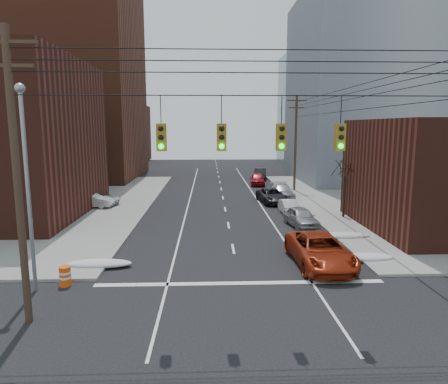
{
  "coord_description": "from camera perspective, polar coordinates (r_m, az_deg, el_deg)",
  "views": [
    {
      "loc": [
        -1.47,
        -11.77,
        7.49
      ],
      "look_at": [
        -0.43,
        15.52,
        3.0
      ],
      "focal_mm": 32.0,
      "sensor_mm": 36.0,
      "label": 1
    }
  ],
  "objects": [
    {
      "name": "parked_car_b",
      "position": [
        34.87,
        9.31,
        -2.17
      ],
      "size": [
        1.41,
        3.74,
        1.22
      ],
      "primitive_type": "imported",
      "rotation": [
        0.0,
        0.0,
        0.03
      ],
      "color": "silver",
      "rests_on": "ground"
    },
    {
      "name": "utility_pole_far",
      "position": [
        46.87,
        10.19,
        7.11
      ],
      "size": [
        2.2,
        0.28,
        11.0
      ],
      "color": "#473323",
      "rests_on": "ground"
    },
    {
      "name": "red_pickup",
      "position": [
        22.53,
        13.54,
        -8.11
      ],
      "size": [
        3.0,
        6.12,
        1.67
      ],
      "primitive_type": "imported",
      "rotation": [
        0.0,
        0.0,
        0.04
      ],
      "color": "maroon",
      "rests_on": "ground"
    },
    {
      "name": "building_brick_tall",
      "position": [
        64.31,
        -23.55,
        15.29
      ],
      "size": [
        24.0,
        20.0,
        30.0
      ],
      "primitive_type": "cube",
      "color": "brown",
      "rests_on": "ground"
    },
    {
      "name": "bare_tree",
      "position": [
        34.03,
        16.81,
        0.2
      ],
      "size": [
        2.09,
        2.2,
        4.93
      ],
      "color": "black",
      "rests_on": "ground"
    },
    {
      "name": "utility_pole_left",
      "position": [
        16.44,
        -27.49,
        2.33
      ],
      "size": [
        2.2,
        0.28,
        11.0
      ],
      "color": "#473323",
      "rests_on": "ground"
    },
    {
      "name": "snow_nw",
      "position": [
        22.79,
        -17.39,
        -9.73
      ],
      "size": [
        3.5,
        1.08,
        0.42
      ],
      "primitive_type": "ellipsoid",
      "color": "silver",
      "rests_on": "ground"
    },
    {
      "name": "snow_ne",
      "position": [
        24.17,
        19.72,
        -8.76
      ],
      "size": [
        3.0,
        1.08,
        0.42
      ],
      "primitive_type": "ellipsoid",
      "color": "silver",
      "rests_on": "ground"
    },
    {
      "name": "building_brick_far",
      "position": [
        89.22,
        -18.31,
        7.92
      ],
      "size": [
        22.0,
        18.0,
        12.0
      ],
      "primitive_type": "cube",
      "color": "#4C2016",
      "rests_on": "ground"
    },
    {
      "name": "traffic_signals",
      "position": [
        14.82,
        3.93,
        8.07
      ],
      "size": [
        17.0,
        0.42,
        2.02
      ],
      "color": "black",
      "rests_on": "ground"
    },
    {
      "name": "lot_car_b",
      "position": [
        39.81,
        -17.64,
        -0.84
      ],
      "size": [
        4.8,
        3.31,
        1.22
      ],
      "primitive_type": "imported",
      "rotation": [
        0.0,
        0.0,
        1.25
      ],
      "color": "silver",
      "rests_on": "sidewalk_nw"
    },
    {
      "name": "lot_car_c",
      "position": [
        39.26,
        -28.07,
        -1.56
      ],
      "size": [
        4.77,
        2.38,
        1.33
      ],
      "primitive_type": "imported",
      "rotation": [
        0.0,
        0.0,
        1.69
      ],
      "color": "black",
      "rests_on": "sidewalk_nw"
    },
    {
      "name": "snow_east_far",
      "position": [
        28.21,
        16.33,
        -6.0
      ],
      "size": [
        4.0,
        1.08,
        0.42
      ],
      "primitive_type": "ellipsoid",
      "color": "silver",
      "rests_on": "ground"
    },
    {
      "name": "parked_car_a",
      "position": [
        30.68,
        10.96,
        -3.55
      ],
      "size": [
        2.29,
        4.52,
        1.47
      ],
      "primitive_type": "imported",
      "rotation": [
        0.0,
        0.0,
        0.13
      ],
      "color": "#A09FA4",
      "rests_on": "ground"
    },
    {
      "name": "lot_car_a",
      "position": [
        38.53,
        -18.4,
        -1.15
      ],
      "size": [
        4.05,
        1.77,
        1.29
      ],
      "primitive_type": "imported",
      "rotation": [
        0.0,
        0.0,
        1.47
      ],
      "color": "silver",
      "rests_on": "sidewalk_nw"
    },
    {
      "name": "lot_car_d",
      "position": [
        40.31,
        -24.06,
        -0.91
      ],
      "size": [
        4.61,
        2.77,
        1.47
      ],
      "primitive_type": "imported",
      "rotation": [
        0.0,
        0.0,
        1.31
      ],
      "color": "#B1B2B6",
      "rests_on": "sidewalk_nw"
    },
    {
      "name": "construction_barrel",
      "position": [
        20.73,
        -21.75,
        -11.1
      ],
      "size": [
        0.67,
        0.67,
        0.95
      ],
      "rotation": [
        0.0,
        0.0,
        -0.28
      ],
      "color": "#F54D0C",
      "rests_on": "ground"
    },
    {
      "name": "street_light",
      "position": [
        19.59,
        -26.38,
        2.65
      ],
      "size": [
        0.44,
        0.44,
        9.32
      ],
      "color": "gray",
      "rests_on": "ground"
    },
    {
      "name": "parked_car_e",
      "position": [
        51.72,
        4.81,
        1.84
      ],
      "size": [
        2.2,
        4.64,
        1.53
      ],
      "primitive_type": "imported",
      "rotation": [
        0.0,
        0.0,
        -0.09
      ],
      "color": "maroon",
      "rests_on": "ground"
    },
    {
      "name": "parked_car_f",
      "position": [
        57.51,
        5.18,
        2.6
      ],
      "size": [
        2.28,
        4.92,
        1.56
      ],
      "primitive_type": "imported",
      "rotation": [
        0.0,
        0.0,
        -0.14
      ],
      "color": "black",
      "rests_on": "ground"
    },
    {
      "name": "building_glass",
      "position": [
        85.71,
        15.42,
        11.36
      ],
      "size": [
        20.0,
        18.0,
        22.0
      ],
      "primitive_type": "cube",
      "color": "gray",
      "rests_on": "ground"
    },
    {
      "name": "ground",
      "position": [
        14.03,
        4.54,
        -22.97
      ],
      "size": [
        160.0,
        160.0,
        0.0
      ],
      "primitive_type": "plane",
      "color": "black",
      "rests_on": "ground"
    },
    {
      "name": "parked_car_d",
      "position": [
        42.43,
        8.32,
        0.08
      ],
      "size": [
        2.11,
        5.1,
        1.48
      ],
      "primitive_type": "imported",
      "rotation": [
        0.0,
        0.0,
        0.01
      ],
      "color": "#AEAEB3",
      "rests_on": "ground"
    },
    {
      "name": "parked_car_c",
      "position": [
        39.82,
        6.92,
        -0.53
      ],
      "size": [
        2.94,
        5.35,
        1.42
      ],
      "primitive_type": "imported",
      "rotation": [
        0.0,
        0.0,
        0.12
      ],
      "color": "black",
      "rests_on": "ground"
    },
    {
      "name": "building_office",
      "position": [
        60.71,
        21.18,
        13.46
      ],
      "size": [
        22.0,
        20.0,
        25.0
      ],
      "primitive_type": "cube",
      "color": "gray",
      "rests_on": "ground"
    }
  ]
}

